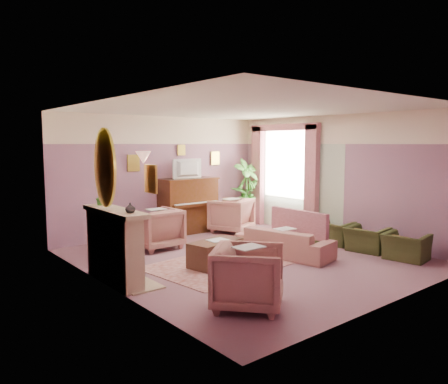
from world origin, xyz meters
TOP-DOWN VIEW (x-y plane):
  - floor at (0.00, 0.00)m, footprint 5.50×6.00m
  - ceiling at (0.00, 0.00)m, footprint 5.50×6.00m
  - wall_back at (0.00, 3.00)m, footprint 5.50×0.02m
  - wall_front at (0.00, -3.00)m, footprint 5.50×0.02m
  - wall_left at (-2.75, 0.00)m, footprint 0.02×6.00m
  - wall_right at (2.75, 0.00)m, footprint 0.02×6.00m
  - picture_rail_band at (0.00, 2.99)m, footprint 5.50×0.01m
  - stripe_panel at (2.73, 1.30)m, footprint 0.01×3.00m
  - fireplace_surround at (-2.59, 0.20)m, footprint 0.30×1.40m
  - fireplace_inset at (-2.49, 0.20)m, footprint 0.18×0.72m
  - fire_ember at (-2.45, 0.20)m, footprint 0.06×0.54m
  - mantel_shelf at (-2.56, 0.20)m, footprint 0.40×1.55m
  - hearth at (-2.39, 0.20)m, footprint 0.55×1.50m
  - mirror_frame at (-2.70, 0.20)m, footprint 0.04×0.72m
  - mirror_glass at (-2.67, 0.20)m, footprint 0.01×0.60m
  - sconce_shade at (-2.62, -0.85)m, footprint 0.20×0.20m
  - piano at (0.50, 2.68)m, footprint 1.40×0.60m
  - piano_keyshelf at (0.50, 2.33)m, footprint 1.30×0.12m
  - piano_keys at (0.50, 2.33)m, footprint 1.20×0.08m
  - piano_top at (0.50, 2.68)m, footprint 1.45×0.65m
  - television at (0.50, 2.63)m, footprint 0.80×0.12m
  - print_back_left at (-0.80, 2.96)m, footprint 0.30×0.03m
  - print_back_right at (1.55, 2.96)m, footprint 0.26×0.03m
  - print_back_mid at (0.50, 2.96)m, footprint 0.22×0.03m
  - print_left_wall at (-2.71, -1.20)m, footprint 0.03×0.28m
  - window_blind at (2.70, 1.55)m, footprint 0.03×1.40m
  - curtain_left at (2.62, 0.63)m, footprint 0.16×0.34m
  - curtain_right at (2.62, 2.47)m, footprint 0.16×0.34m
  - pelmet at (2.62, 1.55)m, footprint 0.16×2.20m
  - mantel_plant at (-2.55, 0.75)m, footprint 0.16×0.16m
  - mantel_vase at (-2.55, -0.30)m, footprint 0.16×0.16m
  - area_rug at (-0.67, -0.06)m, footprint 2.69×2.07m
  - coffee_table at (-0.78, -0.04)m, footprint 1.08×0.69m
  - table_paper at (-0.73, -0.04)m, footprint 0.35×0.28m
  - sofa at (0.65, -0.36)m, footprint 0.62×1.86m
  - sofa_throw at (1.05, -0.36)m, footprint 0.09×1.41m
  - floral_armchair_left at (-0.94, 1.74)m, footprint 0.88×0.88m
  - floral_armchair_right at (1.33, 2.04)m, footprint 0.88×0.88m
  - floral_armchair_front at (-1.67, -1.90)m, footprint 0.88×0.88m
  - olive_chair_a at (2.21, -1.98)m, footprint 0.54×0.77m
  - olive_chair_b at (2.21, -1.16)m, footprint 0.54×0.77m
  - olive_chair_c at (2.21, -0.34)m, footprint 0.54×0.77m
  - olive_chair_d at (2.21, 0.48)m, footprint 0.54×0.77m
  - side_table at (2.31, 2.64)m, footprint 0.52×0.52m
  - side_plant_big at (2.31, 2.64)m, footprint 0.30×0.30m
  - side_plant_small at (2.43, 2.54)m, footprint 0.16×0.16m
  - palm_pot at (2.23, 2.48)m, footprint 0.34×0.34m
  - palm_plant at (2.23, 2.48)m, footprint 0.76×0.76m

SIDE VIEW (x-z plane):
  - floor at x=0.00m, z-range -0.01..0.01m
  - area_rug at x=-0.67m, z-range 0.00..0.01m
  - hearth at x=-2.39m, z-range 0.00..0.02m
  - palm_pot at x=2.23m, z-range 0.00..0.34m
  - fire_ember at x=-2.45m, z-range 0.17..0.27m
  - coffee_table at x=-0.78m, z-range 0.00..0.45m
  - olive_chair_a at x=2.21m, z-range 0.00..0.66m
  - olive_chair_b at x=2.21m, z-range 0.00..0.66m
  - olive_chair_c at x=2.21m, z-range 0.00..0.66m
  - olive_chair_d at x=2.21m, z-range 0.00..0.66m
  - side_table at x=2.31m, z-range 0.00..0.70m
  - sofa at x=0.65m, z-range 0.00..0.75m
  - fireplace_inset at x=-2.49m, z-range 0.06..0.74m
  - table_paper at x=-0.73m, z-range 0.45..0.46m
  - floral_armchair_left at x=-0.94m, z-range 0.00..0.92m
  - floral_armchair_right at x=1.33m, z-range 0.00..0.92m
  - floral_armchair_front at x=-1.67m, z-range 0.00..0.92m
  - fireplace_surround at x=-2.59m, z-range 0.00..1.10m
  - sofa_throw at x=1.05m, z-range 0.34..0.86m
  - piano at x=0.50m, z-range 0.00..1.30m
  - piano_keyshelf at x=0.50m, z-range 0.69..0.75m
  - piano_keys at x=0.50m, z-range 0.75..0.77m
  - side_plant_small at x=2.43m, z-range 0.70..0.98m
  - side_plant_big at x=2.31m, z-range 0.70..1.04m
  - palm_plant at x=2.23m, z-range 0.34..1.78m
  - stripe_panel at x=2.73m, z-range 0.00..2.15m
  - mantel_shelf at x=-2.56m, z-range 1.09..1.16m
  - mantel_vase at x=-2.55m, z-range 1.15..1.31m
  - mantel_plant at x=-2.55m, z-range 1.15..1.43m
  - curtain_left at x=2.62m, z-range 0.00..2.60m
  - curtain_right at x=2.62m, z-range 0.00..2.60m
  - piano_top at x=0.50m, z-range 1.29..1.33m
  - wall_back at x=0.00m, z-range 0.00..2.80m
  - wall_front at x=0.00m, z-range 0.00..2.80m
  - wall_left at x=-2.75m, z-range 0.00..2.80m
  - wall_right at x=2.75m, z-range 0.00..2.80m
  - television at x=0.50m, z-range 1.36..1.84m
  - window_blind at x=2.70m, z-range 0.80..2.60m
  - print_back_left at x=-0.80m, z-range 1.53..1.91m
  - print_left_wall at x=-2.71m, z-range 1.54..1.90m
  - print_back_right at x=1.55m, z-range 1.61..1.95m
  - mirror_frame at x=-2.70m, z-range 1.20..2.40m
  - mirror_glass at x=-2.67m, z-range 1.27..2.33m
  - sconce_shade at x=-2.62m, z-range 1.90..2.06m
  - print_back_mid at x=0.50m, z-range 1.87..2.13m
  - picture_rail_band at x=0.00m, z-range 2.15..2.80m
  - pelmet at x=2.62m, z-range 2.48..2.64m
  - ceiling at x=0.00m, z-range 2.79..2.80m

